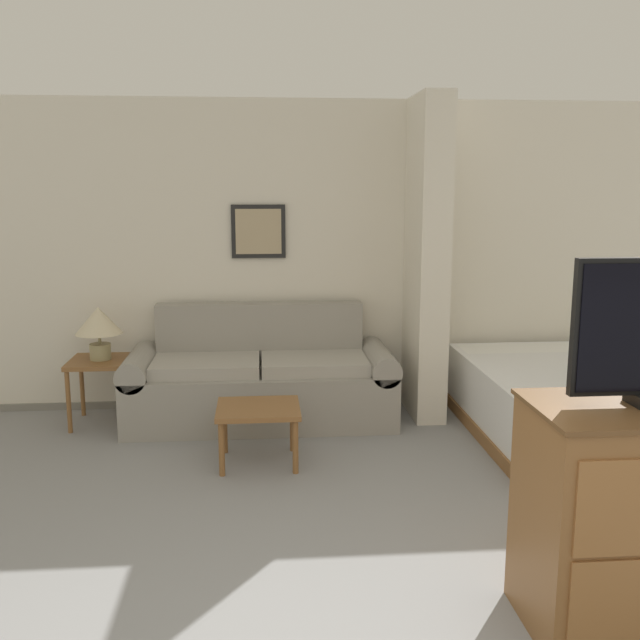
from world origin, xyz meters
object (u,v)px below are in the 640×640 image
at_px(coffee_table, 258,414).
at_px(bed, 584,402).
at_px(table_lamp, 99,324).
at_px(couch, 261,380).

relative_size(coffee_table, bed, 0.29).
xyz_separation_m(coffee_table, table_lamp, (-1.25, 0.95, 0.47)).
bearing_deg(coffee_table, table_lamp, 142.86).
relative_size(coffee_table, table_lamp, 1.34).
bearing_deg(table_lamp, couch, -0.88).
height_order(table_lamp, bed, table_lamp).
distance_m(couch, coffee_table, 0.93).
height_order(couch, table_lamp, table_lamp).
distance_m(coffee_table, bed, 2.49).
xyz_separation_m(table_lamp, bed, (3.72, -0.62, -0.55)).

